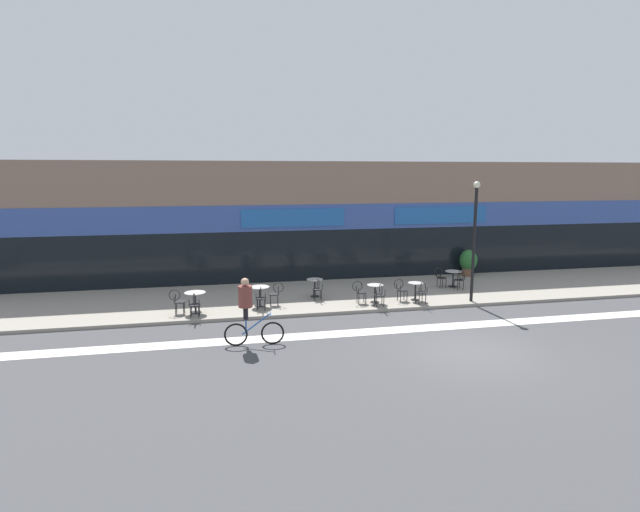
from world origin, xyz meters
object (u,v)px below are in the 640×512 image
Objects in this scene: cafe_chair_1_near at (261,297)px; lamp_post at (474,232)px; cafe_chair_1_side at (276,292)px; cafe_chair_4_near at (422,291)px; bistro_table_0 at (195,298)px; bistro_table_3 at (375,290)px; bistro_table_2 at (315,284)px; bistro_table_4 at (415,288)px; cafe_chair_5_side at (440,276)px; cafe_chair_0_side at (177,300)px; cafe_chair_3_near at (380,293)px; cafe_chair_0_near at (194,303)px; cyclist_0 at (248,308)px; bistro_table_1 at (260,292)px; planter_pot at (468,262)px; cafe_chair_4_side at (401,288)px; cafe_chair_5_near at (460,278)px; bistro_table_5 at (453,275)px; cafe_chair_3_side at (360,290)px; cafe_chair_2_near at (318,288)px.

lamp_post reaches higher than cafe_chair_1_near.
cafe_chair_1_side is 1.00× the size of cafe_chair_4_near.
bistro_table_3 is at bearing 0.28° from bistro_table_0.
bistro_table_4 is (3.83, -1.40, -0.02)m from bistro_table_2.
cafe_chair_5_side is at bearing 4.63° from bistro_table_2.
cafe_chair_5_side reaches higher than bistro_table_3.
cafe_chair_0_side is at bearing -174.38° from cafe_chair_5_side.
cafe_chair_1_side is 3.99m from cafe_chair_3_near.
bistro_table_4 is 9.20m from cafe_chair_0_side.
cafe_chair_0_near is (-8.58, -0.69, 0.02)m from bistro_table_4.
bistro_table_0 is 3.99m from cyclist_0.
cafe_chair_4_near is 3.16m from cafe_chair_5_side.
bistro_table_2 is at bearing -62.14° from cafe_chair_0_near.
bistro_table_1 is 0.63m from cafe_chair_1_side.
cafe_chair_0_near is at bearing -160.37° from planter_pot.
cafe_chair_1_near and cafe_chair_4_side have the same top height.
cafe_chair_0_near is 7.98m from cafe_chair_4_side.
cafe_chair_5_side is (3.66, 1.90, 0.01)m from bistro_table_3.
cafe_chair_0_side is at bearing 90.51° from cafe_chair_5_near.
bistro_table_4 is at bearing 31.84° from cyclist_0.
bistro_table_5 is 0.80× the size of cafe_chair_4_near.
bistro_table_4 is 0.79× the size of cafe_chair_0_near.
cafe_chair_1_near is at bearing -169.68° from cafe_chair_5_side.
cafe_chair_3_side is (-0.63, 0.00, 0.01)m from bistro_table_3.
bistro_table_0 is 4.81m from cafe_chair_2_near.
cafe_chair_5_side is (1.95, 1.87, 0.02)m from bistro_table_4.
bistro_table_1 reaches higher than bistro_table_4.
bistro_table_3 is 1.08m from cafe_chair_4_side.
bistro_table_1 is at bearing 172.34° from cafe_chair_4_side.
cafe_chair_1_near is at bearing 177.50° from lamp_post.
bistro_table_1 is at bearing 100.54° from cafe_chair_2_near.
cafe_chair_5_side is at bearing 39.79° from cafe_chair_5_near.
cyclist_0 reaches higher than bistro_table_5.
bistro_table_0 is 0.85× the size of cafe_chair_4_near.
cafe_chair_0_near is 11.33m from cafe_chair_5_near.
bistro_table_3 is (2.13, -1.43, -0.01)m from bistro_table_2.
cafe_chair_3_near is 6.00m from cyclist_0.
cafe_chair_4_side is 3.19m from cafe_chair_5_side.
planter_pot reaches higher than bistro_table_1.
cafe_chair_0_side is at bearing -163.60° from planter_pot.
bistro_table_3 is 4.48m from lamp_post.
cyclist_0 reaches higher than cafe_chair_2_near.
bistro_table_4 is 0.79× the size of cafe_chair_5_side.
bistro_table_2 is 0.63m from cafe_chair_2_near.
cafe_chair_3_near is (4.49, -0.42, 0.00)m from cafe_chair_1_near.
cafe_chair_1_near reaches higher than bistro_table_0.
bistro_table_3 is 1.71m from bistro_table_4.
bistro_table_4 is 0.79× the size of cafe_chair_4_near.
cafe_chair_3_near is at bearing 171.41° from cafe_chair_1_side.
cafe_chair_4_near is (3.84, -2.03, -0.00)m from bistro_table_2.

